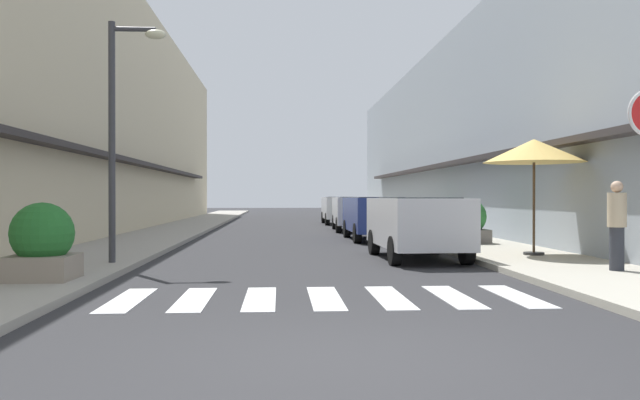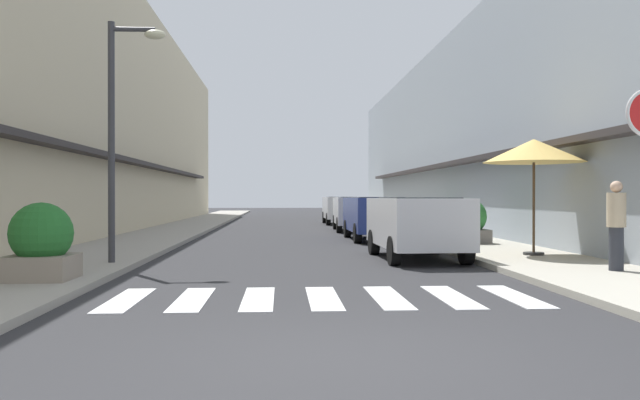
% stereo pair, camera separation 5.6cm
% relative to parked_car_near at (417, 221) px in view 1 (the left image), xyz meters
% --- Properties ---
extents(ground_plane, '(112.69, 112.69, 0.00)m').
position_rel_parked_car_near_xyz_m(ground_plane, '(-2.58, 11.21, -0.92)').
color(ground_plane, '#2B2B2D').
extents(sidewalk_left, '(2.83, 71.71, 0.12)m').
position_rel_parked_car_near_xyz_m(sidewalk_left, '(-7.63, 11.21, -0.86)').
color(sidewalk_left, '#9E998E').
rests_on(sidewalk_left, ground_plane).
extents(sidewalk_right, '(2.83, 71.71, 0.12)m').
position_rel_parked_car_near_xyz_m(sidewalk_right, '(2.47, 11.21, -0.86)').
color(sidewalk_right, '#ADA899').
rests_on(sidewalk_right, ground_plane).
extents(building_row_left, '(5.50, 48.10, 10.02)m').
position_rel_parked_car_near_xyz_m(building_row_left, '(-11.54, 12.77, 4.09)').
color(building_row_left, beige).
rests_on(building_row_left, ground_plane).
extents(building_row_right, '(5.50, 48.10, 8.40)m').
position_rel_parked_car_near_xyz_m(building_row_right, '(6.38, 12.77, 3.28)').
color(building_row_right, '#939EA8').
rests_on(building_row_right, ground_plane).
extents(crosswalk, '(6.15, 2.20, 0.01)m').
position_rel_parked_car_near_xyz_m(crosswalk, '(-2.58, -5.65, -0.91)').
color(crosswalk, silver).
rests_on(crosswalk, ground_plane).
extents(parked_car_near, '(1.88, 4.05, 1.47)m').
position_rel_parked_car_near_xyz_m(parked_car_near, '(0.00, 0.00, 0.00)').
color(parked_car_near, silver).
rests_on(parked_car_near, ground_plane).
extents(parked_car_mid, '(1.84, 4.42, 1.47)m').
position_rel_parked_car_near_xyz_m(parked_car_mid, '(-0.00, 6.66, 0.00)').
color(parked_car_mid, navy).
rests_on(parked_car_mid, ground_plane).
extents(parked_car_far, '(1.93, 4.53, 1.47)m').
position_rel_parked_car_near_xyz_m(parked_car_far, '(-0.00, 12.43, 0.00)').
color(parked_car_far, silver).
rests_on(parked_car_far, ground_plane).
extents(parked_car_distant, '(1.81, 4.22, 1.47)m').
position_rel_parked_car_near_xyz_m(parked_car_distant, '(-0.00, 19.17, 0.00)').
color(parked_car_distant, silver).
rests_on(parked_car_distant, ground_plane).
extents(street_lamp, '(1.19, 0.28, 5.01)m').
position_rel_parked_car_near_xyz_m(street_lamp, '(-6.53, -1.43, 2.29)').
color(street_lamp, '#38383D').
rests_on(street_lamp, sidewalk_left).
extents(cafe_umbrella, '(2.35, 2.35, 2.72)m').
position_rel_parked_car_near_xyz_m(cafe_umbrella, '(2.72, -0.29, 1.63)').
color(cafe_umbrella, '#262626').
rests_on(cafe_umbrella, sidewalk_right).
extents(planter_corner, '(1.04, 1.04, 1.28)m').
position_rel_parked_car_near_xyz_m(planter_corner, '(-7.17, -4.15, -0.20)').
color(planter_corner, gray).
rests_on(planter_corner, sidewalk_left).
extents(planter_midblock, '(1.10, 1.10, 1.32)m').
position_rel_parked_car_near_xyz_m(planter_midblock, '(2.32, 3.63, -0.18)').
color(planter_midblock, slate).
rests_on(planter_midblock, sidewalk_right).
extents(planter_far, '(0.78, 0.78, 1.15)m').
position_rel_parked_car_near_xyz_m(planter_far, '(2.64, 11.17, -0.23)').
color(planter_far, slate).
rests_on(planter_far, sidewalk_right).
extents(pedestrian_walking_near, '(0.34, 0.34, 1.66)m').
position_rel_parked_car_near_xyz_m(pedestrian_walking_near, '(2.99, -3.51, 0.07)').
color(pedestrian_walking_near, '#282B33').
rests_on(pedestrian_walking_near, sidewalk_right).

